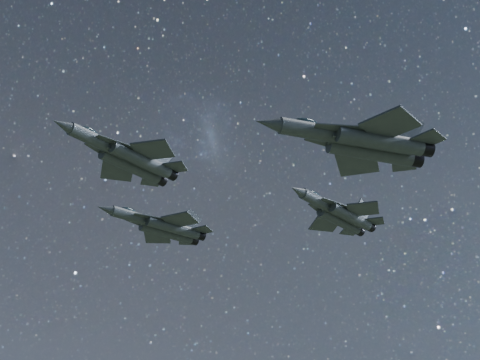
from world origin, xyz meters
TOP-DOWN VIEW (x-y plane):
  - jet_lead at (-15.04, -2.40)m, footprint 15.78×10.81m
  - jet_left at (-2.67, 13.63)m, footprint 15.56×11.08m
  - jet_right at (5.06, -16.63)m, footprint 20.17×13.65m
  - jet_slot at (15.07, -0.92)m, footprint 15.86×10.87m

SIDE VIEW (x-z plane):
  - jet_lead at x=-15.04m, z-range 144.89..148.85m
  - jet_right at x=5.06m, z-range 145.52..150.60m
  - jet_left at x=-2.67m, z-range 146.67..150.64m
  - jet_slot at x=15.07m, z-range 147.16..151.14m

